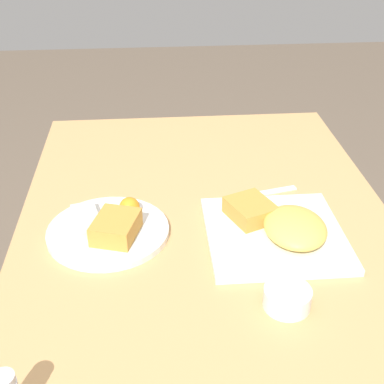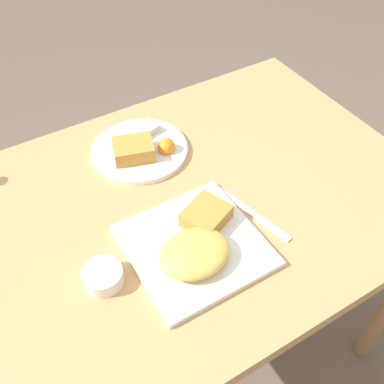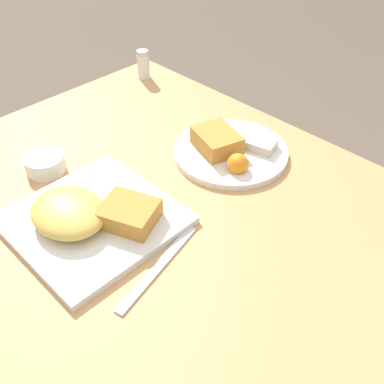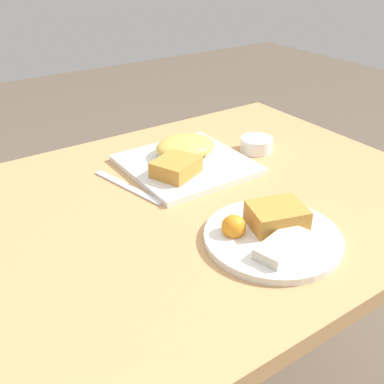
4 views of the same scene
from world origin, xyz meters
The scene contains 6 objects.
dining_table centered at (0.00, 0.00, 0.67)m, with size 1.09×0.80×0.77m.
plate_square_near centered at (-0.08, -0.14, 0.79)m, with size 0.27×0.27×0.06m.
plate_oval_far centered at (-0.05, 0.20, 0.78)m, with size 0.25×0.25×0.05m.
sauce_ramekin centered at (-0.28, -0.11, 0.78)m, with size 0.08×0.08×0.04m.
salt_shaker centered at (-0.46, 0.31, 0.80)m, with size 0.03×0.03×0.08m.
butter_knife centered at (0.08, -0.12, 0.77)m, with size 0.06×0.21×0.00m.
Camera 3 is at (0.46, -0.42, 1.34)m, focal length 42.00 mm.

